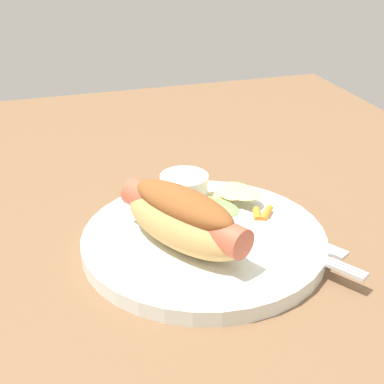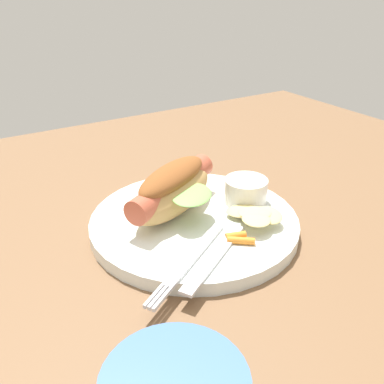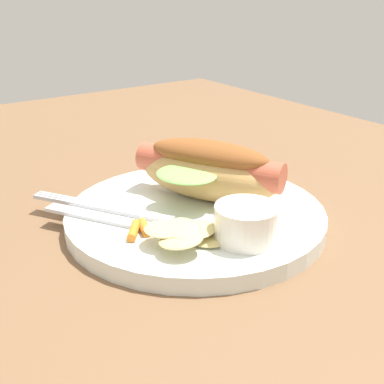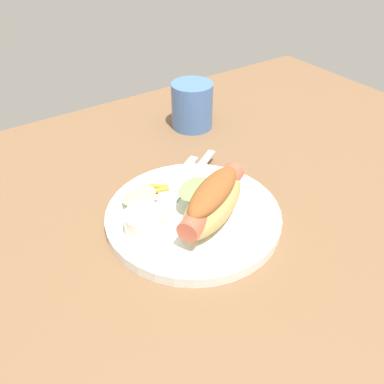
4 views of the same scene
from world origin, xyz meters
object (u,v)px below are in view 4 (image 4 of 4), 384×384
(plate, at_px, (193,216))
(chips_pile, at_px, (143,202))
(fork, at_px, (193,175))
(drinking_cup, at_px, (192,105))
(sauce_ramekin, at_px, (145,223))
(hot_dog, at_px, (213,200))
(knife, at_px, (180,177))
(carrot_garnish, at_px, (160,188))

(plate, relative_size, chips_pile, 3.20)
(plate, height_order, fork, fork)
(drinking_cup, bearing_deg, sauce_ramekin, -135.07)
(fork, relative_size, chips_pile, 1.74)
(plate, relative_size, hot_dog, 1.61)
(hot_dog, bearing_deg, chips_pile, 104.76)
(knife, bearing_deg, hot_dog, -129.59)
(fork, height_order, drinking_cup, drinking_cup)
(sauce_ramekin, bearing_deg, plate, -1.42)
(knife, bearing_deg, chips_pile, 171.18)
(chips_pile, relative_size, carrot_garnish, 2.59)
(sauce_ramekin, bearing_deg, knife, 36.85)
(hot_dog, relative_size, drinking_cup, 1.74)
(plate, distance_m, chips_pile, 0.07)
(hot_dog, relative_size, fork, 1.14)
(hot_dog, bearing_deg, drinking_cup, 32.56)
(knife, xyz_separation_m, carrot_garnish, (-0.04, -0.01, 0.00))
(knife, height_order, carrot_garnish, carrot_garnish)
(fork, bearing_deg, carrot_garnish, 150.81)
(carrot_garnish, height_order, drinking_cup, drinking_cup)
(plate, xyz_separation_m, chips_pile, (-0.05, 0.05, 0.02))
(sauce_ramekin, height_order, knife, sauce_ramekin)
(hot_dog, relative_size, knife, 1.18)
(plate, height_order, hot_dog, hot_dog)
(chips_pile, distance_m, drinking_cup, 0.29)
(knife, distance_m, chips_pile, 0.09)
(sauce_ramekin, xyz_separation_m, chips_pile, (0.02, 0.05, -0.00))
(knife, relative_size, drinking_cup, 1.47)
(hot_dog, distance_m, carrot_garnish, 0.10)
(knife, distance_m, carrot_garnish, 0.05)
(carrot_garnish, bearing_deg, drinking_cup, 43.98)
(fork, bearing_deg, plate, -156.08)
(hot_dog, xyz_separation_m, sauce_ramekin, (-0.09, 0.03, -0.02))
(chips_pile, height_order, drinking_cup, drinking_cup)
(sauce_ramekin, bearing_deg, fork, 29.32)
(hot_dog, bearing_deg, knife, 53.09)
(chips_pile, bearing_deg, carrot_garnish, 29.55)
(knife, bearing_deg, carrot_garnish, 163.50)
(chips_pile, height_order, carrot_garnish, chips_pile)
(drinking_cup, bearing_deg, chips_pile, -138.35)
(carrot_garnish, distance_m, drinking_cup, 0.24)
(hot_dog, height_order, carrot_garnish, hot_dog)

